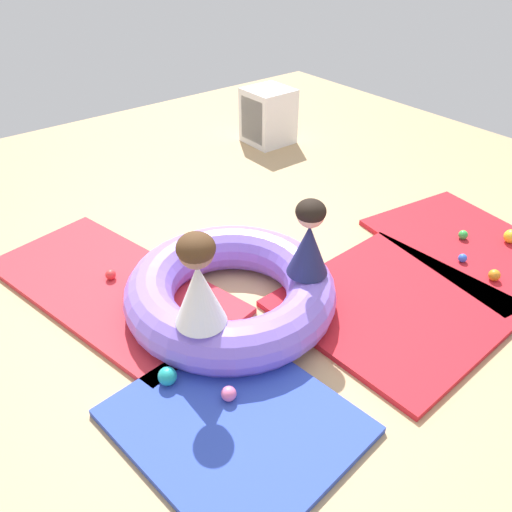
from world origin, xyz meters
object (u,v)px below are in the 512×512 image
object	(u,v)px
play_ball_teal	(167,376)
play_ball_pink	(229,394)
play_ball_orange	(494,275)
play_ball_blue	(463,258)
inflatable_cushion	(230,292)
storage_cube	(266,116)
play_ball_green	(463,235)
play_ball_red	(111,275)
child_in_white	(198,281)
play_ball_yellow	(511,236)
child_in_navy	(309,239)

from	to	relation	value
play_ball_teal	play_ball_pink	size ratio (longest dim) A/B	1.26
play_ball_orange	play_ball_blue	xyz separation A→B (m)	(-0.25, 0.02, -0.01)
inflatable_cushion	play_ball_orange	world-z (taller)	inflatable_cushion
play_ball_pink	storage_cube	bearing A→B (deg)	137.66
storage_cube	play_ball_teal	bearing A→B (deg)	-47.84
play_ball_teal	play_ball_green	bearing A→B (deg)	86.85
play_ball_red	inflatable_cushion	bearing A→B (deg)	32.62
child_in_white	play_ball_green	world-z (taller)	child_in_white
storage_cube	play_ball_pink	bearing A→B (deg)	-42.34
play_ball_yellow	play_ball_red	xyz separation A→B (m)	(-1.41, -2.51, -0.02)
play_ball_orange	play_ball_pink	size ratio (longest dim) A/B	0.99
play_ball_red	play_ball_green	xyz separation A→B (m)	(1.17, 2.28, -0.00)
play_ball_blue	storage_cube	xyz separation A→B (m)	(-2.62, 0.37, 0.21)
play_ball_orange	play_ball_blue	world-z (taller)	play_ball_orange
inflatable_cushion	child_in_navy	world-z (taller)	child_in_navy
inflatable_cushion	play_ball_blue	size ratio (longest dim) A/B	21.12
child_in_navy	play_ball_red	xyz separation A→B (m)	(-1.01, -0.82, -0.46)
child_in_white	play_ball_teal	distance (m)	0.54
play_ball_teal	play_ball_pink	bearing A→B (deg)	33.25
play_ball_orange	play_ball_teal	size ratio (longest dim) A/B	0.78
inflatable_cushion	storage_cube	bearing A→B (deg)	136.21
play_ball_green	inflatable_cushion	bearing A→B (deg)	-103.65
play_ball_yellow	play_ball_green	bearing A→B (deg)	-136.58
play_ball_red	play_ball_pink	bearing A→B (deg)	0.82
child_in_navy	storage_cube	xyz separation A→B (m)	(-2.29, 1.56, -0.26)
child_in_navy	storage_cube	world-z (taller)	child_in_navy
play_ball_teal	play_ball_red	world-z (taller)	play_ball_teal
child_in_navy	play_ball_teal	bearing A→B (deg)	102.77
child_in_white	play_ball_pink	xyz separation A→B (m)	(0.33, -0.07, -0.48)
child_in_white	inflatable_cushion	bearing A→B (deg)	-155.23
play_ball_orange	play_ball_pink	bearing A→B (deg)	-97.94
child_in_navy	play_ball_yellow	size ratio (longest dim) A/B	4.68
play_ball_yellow	play_ball_teal	bearing A→B (deg)	-98.04
play_ball_teal	play_ball_blue	bearing A→B (deg)	82.00
child_in_white	play_ball_pink	size ratio (longest dim) A/B	6.76
play_ball_pink	child_in_navy	bearing A→B (deg)	110.88
play_ball_orange	storage_cube	size ratio (longest dim) A/B	0.14
inflatable_cushion	play_ball_yellow	size ratio (longest dim) A/B	12.63
play_ball_green	play_ball_orange	bearing A→B (deg)	-34.04
child_in_white	storage_cube	bearing A→B (deg)	-145.66
child_in_white	play_ball_orange	distance (m)	2.06
play_ball_red	play_ball_pink	size ratio (longest dim) A/B	0.88
play_ball_green	play_ball_pink	world-z (taller)	play_ball_pink
play_ball_teal	play_ball_blue	distance (m)	2.21
storage_cube	play_ball_blue	bearing A→B (deg)	-8.06
child_in_white	play_ball_blue	xyz separation A→B (m)	(0.35, 1.93, -0.49)
child_in_white	play_ball_red	world-z (taller)	child_in_white
child_in_white	play_ball_green	xyz separation A→B (m)	(0.18, 2.20, -0.49)
child_in_white	play_ball_orange	xyz separation A→B (m)	(0.60, 1.91, -0.48)
play_ball_green	play_ball_red	bearing A→B (deg)	-117.05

